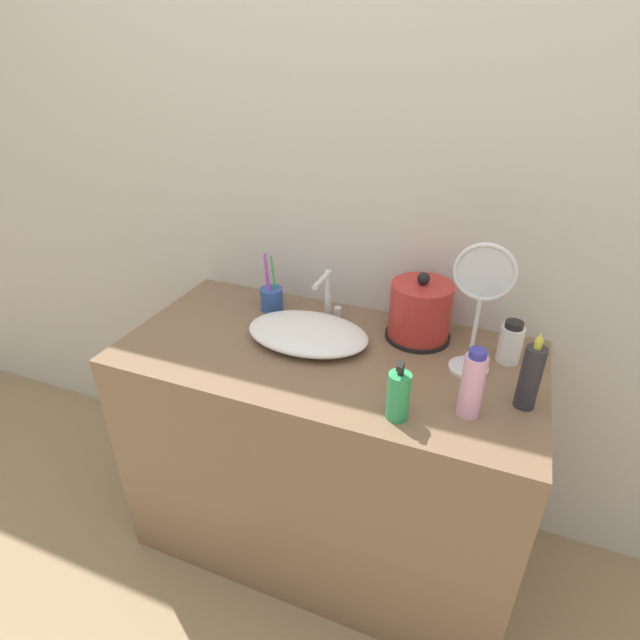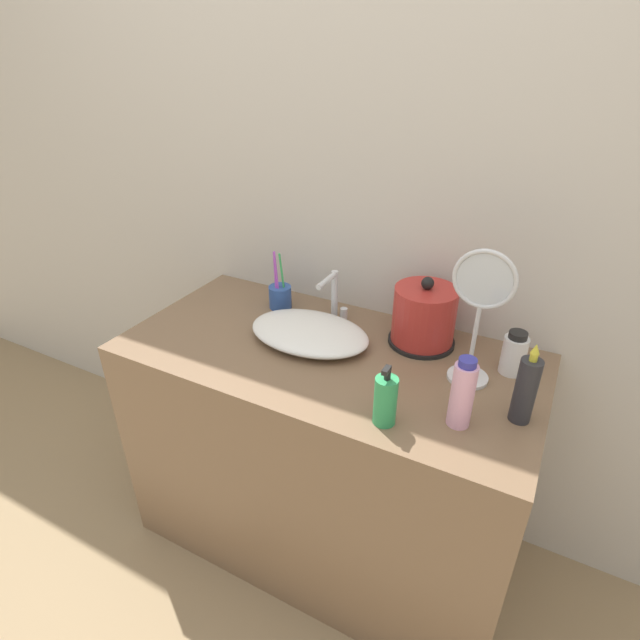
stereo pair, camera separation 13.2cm
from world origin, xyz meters
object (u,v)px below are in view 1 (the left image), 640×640
Objects in this scene: shampoo_bottle at (530,376)px; hand_cream_bottle at (472,384)px; lotion_bottle at (398,395)px; vanity_mirror at (480,300)px; electric_kettle at (420,313)px; mouthwash_bottle at (510,343)px; faucet at (328,294)px; toothbrush_cup at (272,298)px.

shampoo_bottle reaches higher than hand_cream_bottle.
vanity_mirror is (0.14, 0.27, 0.15)m from lotion_bottle.
shampoo_bottle is at bearing -36.18° from vanity_mirror.
electric_kettle is 1.71× the size of mouthwash_bottle.
hand_cream_bottle is at bearing -58.70° from electric_kettle.
lotion_bottle is 0.43m from mouthwash_bottle.
shampoo_bottle is 0.57× the size of vanity_mirror.
toothbrush_cup reaches higher than faucet.
hand_cream_bottle is at bearing -83.39° from vanity_mirror.
lotion_bottle is 0.33m from shampoo_bottle.
lotion_bottle is 0.88× the size of hand_cream_bottle.
shampoo_bottle is (0.82, -0.23, 0.05)m from toothbrush_cup.
toothbrush_cup is 0.97× the size of shampoo_bottle.
shampoo_bottle is 1.16× the size of hand_cream_bottle.
electric_kettle is at bearing 0.23° from toothbrush_cup.
faucet is at bearing 175.78° from mouthwash_bottle.
vanity_mirror is (-0.15, 0.11, 0.13)m from shampoo_bottle.
vanity_mirror is at bearing 63.36° from lotion_bottle.
mouthwash_bottle is 0.21m from vanity_mirror.
faucet is 0.50m from vanity_mirror.
electric_kettle is at bearing 94.83° from lotion_bottle.
shampoo_bottle reaches higher than faucet.
faucet is 0.21m from toothbrush_cup.
toothbrush_cup is at bearing 169.88° from vanity_mirror.
mouthwash_bottle is 0.69× the size of hand_cream_bottle.
lotion_bottle is at bearing -50.22° from faucet.
vanity_mirror reaches higher than toothbrush_cup.
vanity_mirror is at bearing -35.70° from electric_kettle.
faucet reaches higher than lotion_bottle.
toothbrush_cup reaches higher than mouthwash_bottle.
electric_kettle is 0.50m from toothbrush_cup.
toothbrush_cup is 1.63× the size of mouthwash_bottle.
mouthwash_bottle is (0.27, -0.03, -0.02)m from electric_kettle.
faucet is at bearing 158.89° from shampoo_bottle.
vanity_mirror is (0.67, -0.12, 0.17)m from toothbrush_cup.
toothbrush_cup is 1.12× the size of hand_cream_bottle.
hand_cream_bottle is 0.49× the size of vanity_mirror.
electric_kettle is 0.39m from lotion_bottle.
electric_kettle reaches higher than shampoo_bottle.
vanity_mirror is at bearing -10.12° from toothbrush_cup.
faucet is 0.30m from electric_kettle.
faucet is 0.79× the size of toothbrush_cup.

